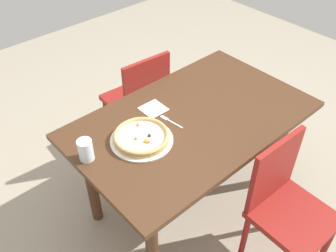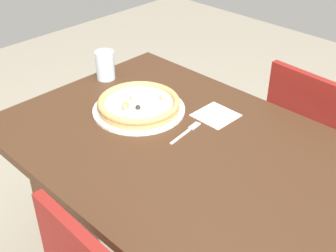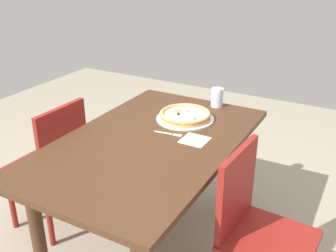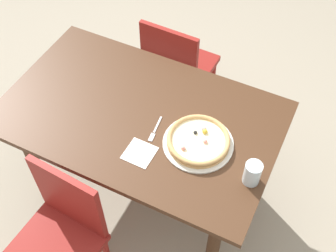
# 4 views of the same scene
# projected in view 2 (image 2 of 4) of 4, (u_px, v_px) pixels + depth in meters

# --- Properties ---
(dining_table) EXTENTS (1.44, 0.89, 0.75)m
(dining_table) POSITION_uv_depth(u_px,v_px,m) (200.00, 180.00, 1.49)
(dining_table) COLOR #472B19
(dining_table) RESTS_ON ground
(chair_far) EXTENTS (0.43, 0.43, 0.87)m
(chair_far) POSITION_uv_depth(u_px,v_px,m) (315.00, 149.00, 1.92)
(chair_far) COLOR maroon
(chair_far) RESTS_ON ground
(plate) EXTENTS (0.35, 0.35, 0.01)m
(plate) POSITION_uv_depth(u_px,v_px,m) (139.00, 109.00, 1.66)
(plate) COLOR silver
(plate) RESTS_ON dining_table
(pizza) EXTENTS (0.31, 0.31, 0.04)m
(pizza) POSITION_uv_depth(u_px,v_px,m) (139.00, 104.00, 1.65)
(pizza) COLOR tan
(pizza) RESTS_ON plate
(fork) EXTENTS (0.04, 0.17, 0.00)m
(fork) POSITION_uv_depth(u_px,v_px,m) (188.00, 131.00, 1.54)
(fork) COLOR silver
(fork) RESTS_ON dining_table
(drinking_glass) EXTENTS (0.08, 0.08, 0.12)m
(drinking_glass) POSITION_uv_depth(u_px,v_px,m) (105.00, 65.00, 1.85)
(drinking_glass) COLOR silver
(drinking_glass) RESTS_ON dining_table
(napkin) EXTENTS (0.14, 0.14, 0.00)m
(napkin) POSITION_uv_depth(u_px,v_px,m) (216.00, 115.00, 1.63)
(napkin) COLOR white
(napkin) RESTS_ON dining_table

